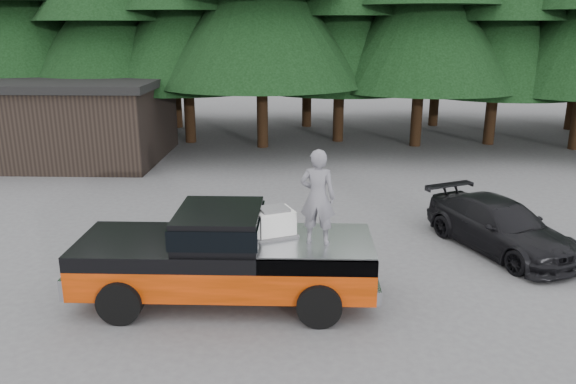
{
  "coord_description": "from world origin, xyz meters",
  "views": [
    {
      "loc": [
        0.94,
        -10.6,
        5.37
      ],
      "look_at": [
        0.61,
        0.0,
        2.2
      ],
      "focal_mm": 35.0,
      "sensor_mm": 36.0,
      "label": 1
    }
  ],
  "objects_px": {
    "man_on_bed": "(318,197)",
    "parked_car": "(500,226)",
    "utility_building": "(63,119)",
    "air_compressor": "(274,223)",
    "pickup_truck": "(226,269)"
  },
  "relations": [
    {
      "from": "man_on_bed",
      "to": "parked_car",
      "type": "xyz_separation_m",
      "value": [
        4.57,
        3.04,
        -1.64
      ]
    },
    {
      "from": "utility_building",
      "to": "parked_car",
      "type": "bearing_deg",
      "value": -32.7
    },
    {
      "from": "parked_car",
      "to": "utility_building",
      "type": "relative_size",
      "value": 0.51
    },
    {
      "from": "air_compressor",
      "to": "utility_building",
      "type": "xyz_separation_m",
      "value": [
        -9.33,
        12.11,
        0.08
      ]
    },
    {
      "from": "parked_car",
      "to": "man_on_bed",
      "type": "bearing_deg",
      "value": -171.56
    },
    {
      "from": "pickup_truck",
      "to": "man_on_bed",
      "type": "bearing_deg",
      "value": -5.8
    },
    {
      "from": "air_compressor",
      "to": "utility_building",
      "type": "distance_m",
      "value": 15.29
    },
    {
      "from": "pickup_truck",
      "to": "parked_car",
      "type": "xyz_separation_m",
      "value": [
        6.38,
        2.86,
        -0.05
      ]
    },
    {
      "from": "pickup_truck",
      "to": "parked_car",
      "type": "distance_m",
      "value": 6.99
    },
    {
      "from": "man_on_bed",
      "to": "utility_building",
      "type": "xyz_separation_m",
      "value": [
        -10.18,
        12.51,
        -0.59
      ]
    },
    {
      "from": "air_compressor",
      "to": "utility_building",
      "type": "height_order",
      "value": "utility_building"
    },
    {
      "from": "pickup_truck",
      "to": "air_compressor",
      "type": "relative_size",
      "value": 8.14
    },
    {
      "from": "pickup_truck",
      "to": "air_compressor",
      "type": "xyz_separation_m",
      "value": [
        0.96,
        0.22,
        0.92
      ]
    },
    {
      "from": "pickup_truck",
      "to": "air_compressor",
      "type": "height_order",
      "value": "air_compressor"
    },
    {
      "from": "air_compressor",
      "to": "man_on_bed",
      "type": "bearing_deg",
      "value": -48.89
    }
  ]
}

